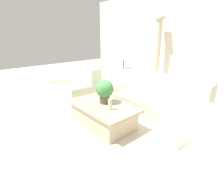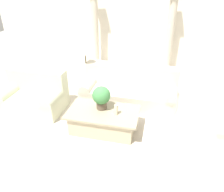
{
  "view_description": "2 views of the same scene",
  "coord_description": "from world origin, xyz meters",
  "px_view_note": "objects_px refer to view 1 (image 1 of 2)",
  "views": [
    {
      "loc": [
        2.52,
        -2.47,
        1.8
      ],
      "look_at": [
        -0.24,
        -0.04,
        0.47
      ],
      "focal_mm": 28.0,
      "sensor_mm": 36.0,
      "label": 1
    },
    {
      "loc": [
        0.98,
        -4.01,
        2.85
      ],
      "look_at": [
        0.08,
        -0.19,
        0.66
      ],
      "focal_mm": 35.0,
      "sensor_mm": 36.0,
      "label": 2
    }
  ],
  "objects_px": {
    "loveseat": "(76,86)",
    "potted_plant": "(105,90)",
    "sofa_long": "(154,99)",
    "floor_lamp": "(123,57)",
    "armchair": "(205,147)",
    "coffee_table": "(103,115)"
  },
  "relations": [
    {
      "from": "armchair",
      "to": "floor_lamp",
      "type": "bearing_deg",
      "value": 157.74
    },
    {
      "from": "sofa_long",
      "to": "floor_lamp",
      "type": "bearing_deg",
      "value": 174.15
    },
    {
      "from": "potted_plant",
      "to": "coffee_table",
      "type": "bearing_deg",
      "value": -60.06
    },
    {
      "from": "coffee_table",
      "to": "armchair",
      "type": "height_order",
      "value": "armchair"
    },
    {
      "from": "sofa_long",
      "to": "potted_plant",
      "type": "height_order",
      "value": "potted_plant"
    },
    {
      "from": "potted_plant",
      "to": "armchair",
      "type": "xyz_separation_m",
      "value": [
        1.95,
        0.17,
        -0.38
      ]
    },
    {
      "from": "potted_plant",
      "to": "sofa_long",
      "type": "bearing_deg",
      "value": 71.29
    },
    {
      "from": "potted_plant",
      "to": "armchair",
      "type": "bearing_deg",
      "value": 4.94
    },
    {
      "from": "sofa_long",
      "to": "loveseat",
      "type": "xyz_separation_m",
      "value": [
        -2.15,
        -0.8,
        0.0
      ]
    },
    {
      "from": "floor_lamp",
      "to": "armchair",
      "type": "distance_m",
      "value": 3.05
    },
    {
      "from": "loveseat",
      "to": "armchair",
      "type": "xyz_separation_m",
      "value": [
        3.71,
        -0.19,
        -0.01
      ]
    },
    {
      "from": "coffee_table",
      "to": "floor_lamp",
      "type": "xyz_separation_m",
      "value": [
        -0.82,
        1.38,
        0.98
      ]
    },
    {
      "from": "coffee_table",
      "to": "armchair",
      "type": "distance_m",
      "value": 1.92
    },
    {
      "from": "sofa_long",
      "to": "coffee_table",
      "type": "height_order",
      "value": "sofa_long"
    },
    {
      "from": "loveseat",
      "to": "potted_plant",
      "type": "height_order",
      "value": "potted_plant"
    },
    {
      "from": "sofa_long",
      "to": "floor_lamp",
      "type": "distance_m",
      "value": 1.44
    },
    {
      "from": "loveseat",
      "to": "coffee_table",
      "type": "distance_m",
      "value": 1.88
    },
    {
      "from": "coffee_table",
      "to": "potted_plant",
      "type": "relative_size",
      "value": 2.94
    },
    {
      "from": "loveseat",
      "to": "potted_plant",
      "type": "distance_m",
      "value": 1.83
    },
    {
      "from": "coffee_table",
      "to": "floor_lamp",
      "type": "bearing_deg",
      "value": 120.64
    },
    {
      "from": "potted_plant",
      "to": "armchair",
      "type": "distance_m",
      "value": 2.0
    },
    {
      "from": "armchair",
      "to": "loveseat",
      "type": "bearing_deg",
      "value": 177.02
    }
  ]
}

